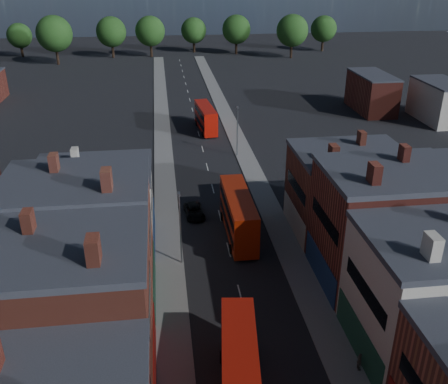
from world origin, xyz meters
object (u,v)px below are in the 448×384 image
object	(u,v)px
bus_2	(206,117)
car_2	(194,211)
bus_0	(239,371)
ped_3	(359,362)
bus_1	(238,214)
car_3	(233,199)

from	to	relation	value
bus_2	car_2	xyz separation A→B (m)	(-4.61, -33.38, -1.81)
bus_0	ped_3	xyz separation A→B (m)	(9.52, 1.38, -1.67)
bus_1	car_2	bearing A→B (deg)	130.47
bus_0	bus_1	xyz separation A→B (m)	(3.49, 23.07, 0.19)
car_2	car_3	distance (m)	6.00
car_3	ped_3	xyz separation A→B (m)	(5.40, -29.98, 0.31)
bus_0	car_2	world-z (taller)	bus_0
bus_0	ped_3	distance (m)	9.76
bus_1	car_3	distance (m)	8.60
bus_0	car_3	bearing A→B (deg)	89.43
bus_1	bus_0	bearing A→B (deg)	-98.76
bus_1	bus_2	size ratio (longest dim) A/B	1.10
bus_1	car_2	size ratio (longest dim) A/B	2.51
bus_0	bus_2	world-z (taller)	bus_0
bus_1	ped_3	size ratio (longest dim) A/B	7.72
bus_1	car_3	world-z (taller)	bus_1
bus_1	bus_2	xyz separation A→B (m)	(-0.00, 38.76, -0.28)
car_3	ped_3	distance (m)	30.46
bus_0	bus_1	size ratio (longest dim) A/B	0.95
car_2	ped_3	bearing A→B (deg)	-73.37
bus_1	car_2	distance (m)	7.39
bus_1	ped_3	world-z (taller)	bus_1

